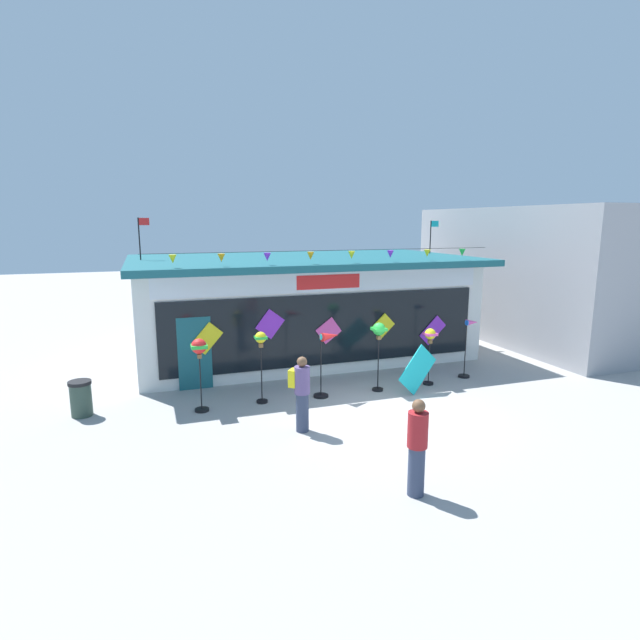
% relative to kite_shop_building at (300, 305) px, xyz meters
% --- Properties ---
extents(ground_plane, '(80.00, 80.00, 0.00)m').
position_rel_kite_shop_building_xyz_m(ground_plane, '(0.27, -6.23, -1.69)').
color(ground_plane, '#9E9B99').
extents(kite_shop_building, '(11.06, 6.55, 4.63)m').
position_rel_kite_shop_building_xyz_m(kite_shop_building, '(0.00, 0.00, 0.00)').
color(kite_shop_building, silver).
rests_on(kite_shop_building, ground_plane).
extents(wind_spinner_far_left, '(0.37, 0.37, 1.80)m').
position_rel_kite_shop_building_xyz_m(wind_spinner_far_left, '(-3.87, -4.62, -0.26)').
color(wind_spinner_far_left, black).
rests_on(wind_spinner_far_left, ground_plane).
extents(wind_spinner_left, '(0.29, 0.29, 1.84)m').
position_rel_kite_shop_building_xyz_m(wind_spinner_left, '(-2.36, -4.52, -0.26)').
color(wind_spinner_left, black).
rests_on(wind_spinner_left, ground_plane).
extents(wind_spinner_center_left, '(0.74, 0.39, 1.73)m').
position_rel_kite_shop_building_xyz_m(wind_spinner_center_left, '(-0.63, -4.61, -0.48)').
color(wind_spinner_center_left, black).
rests_on(wind_spinner_center_left, ground_plane).
extents(wind_spinner_center_right, '(0.35, 0.35, 1.88)m').
position_rel_kite_shop_building_xyz_m(wind_spinner_center_right, '(0.81, -4.63, -0.17)').
color(wind_spinner_center_right, black).
rests_on(wind_spinner_center_right, ground_plane).
extents(wind_spinner_right, '(0.32, 0.32, 1.61)m').
position_rel_kite_shop_building_xyz_m(wind_spinner_right, '(2.39, -4.60, -0.43)').
color(wind_spinner_right, black).
rests_on(wind_spinner_right, ground_plane).
extents(wind_spinner_far_right, '(0.54, 0.33, 1.73)m').
position_rel_kite_shop_building_xyz_m(wind_spinner_far_right, '(3.85, -4.36, -0.61)').
color(wind_spinner_far_right, black).
rests_on(wind_spinner_far_right, ground_plane).
extents(person_near_camera, '(0.34, 0.34, 1.68)m').
position_rel_kite_shop_building_xyz_m(person_near_camera, '(-0.90, -9.70, -0.84)').
color(person_near_camera, '#333D56').
rests_on(person_near_camera, ground_plane).
extents(person_mid_plaza, '(0.47, 0.44, 1.68)m').
position_rel_kite_shop_building_xyz_m(person_mid_plaza, '(-1.93, -6.54, -0.80)').
color(person_mid_plaza, '#333D56').
rests_on(person_mid_plaza, ground_plane).
extents(trash_bin, '(0.52, 0.52, 0.85)m').
position_rel_kite_shop_building_xyz_m(trash_bin, '(-6.58, -4.01, -1.26)').
color(trash_bin, '#2D4238').
rests_on(trash_bin, ground_plane).
extents(display_kite_on_ground, '(1.29, 0.33, 1.29)m').
position_rel_kite_shop_building_xyz_m(display_kite_on_ground, '(1.72, -5.13, -1.05)').
color(display_kite_on_ground, '#19B7BC').
rests_on(display_kite_on_ground, ground_plane).
extents(neighbour_building, '(7.75, 9.83, 5.03)m').
position_rel_kite_shop_building_xyz_m(neighbour_building, '(11.02, -0.64, 0.82)').
color(neighbour_building, '#99999E').
rests_on(neighbour_building, ground_plane).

